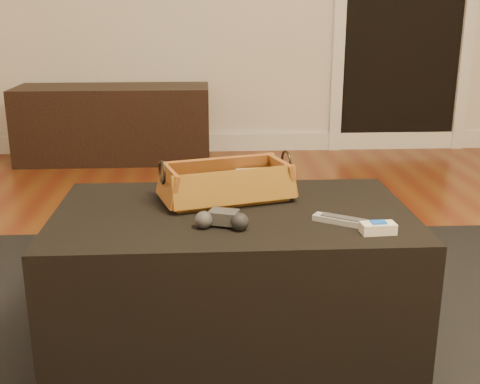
{
  "coord_description": "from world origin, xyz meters",
  "views": [
    {
      "loc": [
        -0.07,
        -1.46,
        0.98
      ],
      "look_at": [
        0.02,
        0.12,
        0.49
      ],
      "focal_mm": 45.0,
      "sensor_mm": 36.0,
      "label": 1
    }
  ],
  "objects": [
    {
      "name": "doorway_opening",
      "position": [
        1.3,
        2.73,
        1.02
      ],
      "size": [
        0.82,
        0.02,
        2.0
      ],
      "primitive_type": "cube",
      "color": "black",
      "rests_on": "floor"
    },
    {
      "name": "tv_remote",
      "position": [
        -0.03,
        0.22,
        0.46
      ],
      "size": [
        0.21,
        0.12,
        0.02
      ],
      "primitive_type": "cube",
      "rotation": [
        0.0,
        0.0,
        0.39
      ],
      "color": "black",
      "rests_on": "wicker_basket"
    },
    {
      "name": "door_jamb_left",
      "position": [
        0.85,
        2.72,
        1.02
      ],
      "size": [
        0.08,
        0.05,
        2.05
      ],
      "primitive_type": "cube",
      "color": "white",
      "rests_on": "floor"
    },
    {
      "name": "cloth_bundle",
      "position": [
        0.08,
        0.3,
        0.47
      ],
      "size": [
        0.11,
        0.08,
        0.06
      ],
      "primitive_type": "cube",
      "rotation": [
        0.0,
        0.0,
        0.11
      ],
      "color": "tan",
      "rests_on": "wicker_basket"
    },
    {
      "name": "baseboard",
      "position": [
        0.0,
        2.73,
        0.06
      ],
      "size": [
        5.0,
        0.04,
        0.12
      ],
      "primitive_type": "cube",
      "color": "white",
      "rests_on": "floor"
    },
    {
      "name": "cream_gadget",
      "position": [
        0.36,
        -0.06,
        0.45
      ],
      "size": [
        0.09,
        0.05,
        0.03
      ],
      "color": "silver",
      "rests_on": "ottoman"
    },
    {
      "name": "floor",
      "position": [
        0.0,
        0.0,
        -0.01
      ],
      "size": [
        5.0,
        5.5,
        0.01
      ],
      "primitive_type": "cube",
      "color": "brown",
      "rests_on": "ground"
    },
    {
      "name": "door_jamb_right",
      "position": [
        1.75,
        2.72,
        1.02
      ],
      "size": [
        0.08,
        0.05,
        2.05
      ],
      "primitive_type": "cube",
      "color": "white",
      "rests_on": "floor"
    },
    {
      "name": "silver_remote",
      "position": [
        0.29,
        0.01,
        0.44
      ],
      "size": [
        0.16,
        0.12,
        0.02
      ],
      "color": "#AAADB2",
      "rests_on": "ottoman"
    },
    {
      "name": "area_rug",
      "position": [
        0.0,
        0.09,
        0.01
      ],
      "size": [
        2.6,
        2.0,
        0.01
      ],
      "primitive_type": "cube",
      "color": "black",
      "rests_on": "floor"
    },
    {
      "name": "ottoman",
      "position": [
        0.0,
        0.14,
        0.22
      ],
      "size": [
        1.0,
        0.6,
        0.42
      ],
      "primitive_type": "cube",
      "color": "black",
      "rests_on": "area_rug"
    },
    {
      "name": "media_cabinet",
      "position": [
        -0.67,
        2.51,
        0.25
      ],
      "size": [
        1.25,
        0.45,
        0.49
      ],
      "primitive_type": "cube",
      "color": "black",
      "rests_on": "floor"
    },
    {
      "name": "wicker_basket",
      "position": [
        -0.01,
        0.24,
        0.48
      ],
      "size": [
        0.42,
        0.3,
        0.14
      ],
      "color": "#A76D25",
      "rests_on": "ottoman"
    },
    {
      "name": "game_controller",
      "position": [
        -0.03,
        0.0,
        0.46
      ],
      "size": [
        0.15,
        0.1,
        0.05
      ],
      "color": "#323235",
      "rests_on": "ottoman"
    }
  ]
}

